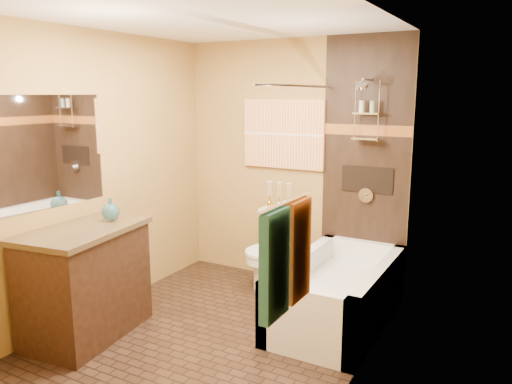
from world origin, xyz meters
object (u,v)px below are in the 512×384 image
Objects in this scene: toilet at (271,249)px; vanity at (85,281)px; sunset_painting at (283,134)px; bathtub at (338,298)px.

vanity is at bearing -113.86° from toilet.
sunset_painting is 0.60× the size of bathtub.
bathtub is at bearing 27.54° from vanity.
sunset_painting reaches higher than toilet.
toilet is 1.87m from vanity.
vanity reaches higher than bathtub.
sunset_painting is 0.81× the size of vanity.
sunset_painting reaches higher than vanity.
toilet is at bearing -90.00° from sunset_painting.
sunset_painting is 2.37m from vanity.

